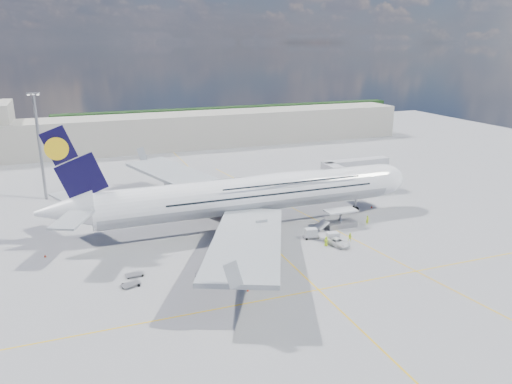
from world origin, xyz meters
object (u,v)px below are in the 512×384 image
object	(u,v)px
cone_wing_right_inner	(240,262)
crew_wing	(230,271)
crew_loader	(350,237)
crew_van	(326,241)
crew_tug	(234,251)
light_mast	(40,145)
jet_bridge	(350,169)
cargo_loader	(339,221)
crew_nose	(367,220)
cone_nose	(372,207)
dolly_row_b	(229,274)
cone_wing_left_inner	(184,216)
dolly_row_a	(135,274)
cone_wing_right_outer	(248,290)
dolly_row_c	(205,274)
dolly_nose_near	(311,233)
dolly_back	(131,284)
cone_tail	(45,256)
cone_wing_left_outer	(148,194)
catering_truck_inner	(199,206)
airliner	(252,194)
service_van	(338,242)
baggage_tug	(216,256)
dolly_nose_far	(333,237)
catering_truck_outer	(177,190)

from	to	relation	value
cone_wing_right_inner	crew_wing	bearing A→B (deg)	-129.29
crew_loader	crew_van	xyz separation A→B (m)	(-5.33, -0.30, 0.06)
crew_tug	light_mast	bearing A→B (deg)	147.67
jet_bridge	cargo_loader	xyz separation A→B (m)	(-12.99, -18.04, -5.60)
crew_nose	cone_nose	world-z (taller)	crew_nose
dolly_row_b	cone_wing_left_inner	bearing A→B (deg)	69.62
light_mast	dolly_row_a	world-z (taller)	light_mast
light_mast	jet_bridge	bearing A→B (deg)	-19.02
dolly_row_a	cone_wing_right_outer	bearing A→B (deg)	-42.27
dolly_row_c	dolly_nose_near	distance (m)	24.96
dolly_back	crew_loader	bearing A→B (deg)	-17.13
jet_bridge	crew_loader	world-z (taller)	jet_bridge
cone_nose	crew_wing	bearing A→B (deg)	-152.42
jet_bridge	crew_tug	distance (m)	45.35
dolly_nose_near	crew_loader	size ratio (longest dim) A/B	1.95
dolly_row_b	cone_tail	world-z (taller)	dolly_row_b
crew_loader	crew_tug	world-z (taller)	crew_tug
dolly_row_c	crew_nose	xyz separation A→B (m)	(37.86, 11.01, 0.63)
crew_van	cone_nose	size ratio (longest dim) A/B	3.55
crew_tug	cone_tail	world-z (taller)	crew_tug
dolly_row_c	cone_wing_left_outer	bearing A→B (deg)	107.37
catering_truck_inner	cone_wing_left_inner	distance (m)	4.20
dolly_row_c	cone_wing_left_outer	world-z (taller)	cone_wing_left_outer
airliner	crew_nose	size ratio (longest dim) A/B	39.81
dolly_row_c	cone_wing_left_inner	world-z (taller)	cone_wing_left_inner
cone_nose	cone_wing_right_outer	bearing A→B (deg)	-145.72
crew_tug	cone_nose	size ratio (longest dim) A/B	3.35
cone_wing_right_outer	airliner	bearing A→B (deg)	68.34
cargo_loader	service_van	distance (m)	10.21
service_van	crew_loader	size ratio (longest dim) A/B	2.94
cone_wing_left_outer	cone_tail	bearing A→B (deg)	-126.67
dolly_row_c	crew_tug	distance (m)	9.07
catering_truck_inner	dolly_row_a	bearing A→B (deg)	-106.19
jet_bridge	dolly_row_a	xyz separation A→B (m)	(-55.51, -26.18, -6.53)
jet_bridge	crew_wing	xyz separation A→B (m)	(-41.05, -31.55, -6.01)
dolly_row_b	dolly_nose_near	world-z (taller)	dolly_nose_near
cargo_loader	baggage_tug	bearing A→B (deg)	-166.27
airliner	cone_wing_left_inner	world-z (taller)	airliner
light_mast	service_van	xyz separation A→B (m)	(51.50, -50.80, -12.50)
crew_wing	crew_tug	distance (m)	8.01
dolly_nose_far	crew_wing	xyz separation A→B (m)	(-22.70, -6.75, -0.20)
crew_tug	catering_truck_inner	bearing A→B (deg)	113.98
dolly_row_b	dolly_nose_near	distance (m)	23.00
service_van	cone_nose	bearing A→B (deg)	24.48
catering_truck_outer	cone_wing_right_inner	bearing A→B (deg)	-67.45
crew_nose	crew_tug	world-z (taller)	crew_nose
crew_wing	cone_wing_right_outer	distance (m)	6.02
dolly_row_a	crew_van	size ratio (longest dim) A/B	1.62
dolly_row_c	dolly_nose_near	size ratio (longest dim) A/B	1.04
light_mast	dolly_row_b	size ratio (longest dim) A/B	8.00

